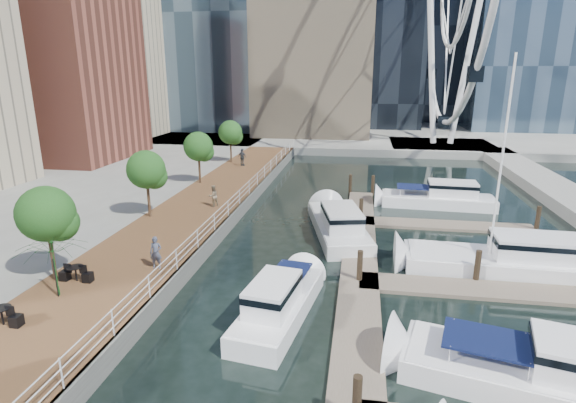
% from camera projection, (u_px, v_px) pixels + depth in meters
% --- Properties ---
extents(ground, '(520.00, 520.00, 0.00)m').
position_uv_depth(ground, '(273.00, 375.00, 16.26)').
color(ground, black).
rests_on(ground, ground).
extents(boardwalk, '(6.00, 60.00, 1.00)m').
position_uv_depth(boardwalk, '(189.00, 220.00, 31.75)').
color(boardwalk, brown).
rests_on(boardwalk, ground).
extents(seawall, '(0.25, 60.00, 1.00)m').
position_uv_depth(seawall, '(230.00, 223.00, 31.28)').
color(seawall, '#595954').
rests_on(seawall, ground).
extents(land_far, '(200.00, 114.00, 1.00)m').
position_uv_depth(land_far, '(351.00, 115.00, 112.91)').
color(land_far, gray).
rests_on(land_far, ground).
extents(pier, '(14.00, 12.00, 1.00)m').
position_uv_depth(pier, '(441.00, 147.00, 63.30)').
color(pier, gray).
rests_on(pier, ground).
extents(railing, '(0.10, 60.00, 1.05)m').
position_uv_depth(railing, '(228.00, 208.00, 31.02)').
color(railing, white).
rests_on(railing, boardwalk).
extents(floating_docks, '(16.00, 34.00, 2.60)m').
position_uv_depth(floating_docks, '(452.00, 265.00, 24.36)').
color(floating_docks, '#6D6051').
rests_on(floating_docks, ground).
extents(street_trees, '(2.60, 42.60, 4.60)m').
position_uv_depth(street_trees, '(146.00, 170.00, 30.13)').
color(street_trees, '#3F2B1C').
rests_on(street_trees, ground).
extents(yacht_foreground, '(11.49, 5.53, 2.15)m').
position_uv_depth(yacht_foreground, '(554.00, 395.00, 15.23)').
color(yacht_foreground, white).
rests_on(yacht_foreground, ground).
extents(pedestrian_near, '(0.65, 0.46, 1.67)m').
position_uv_depth(pedestrian_near, '(156.00, 253.00, 22.58)').
color(pedestrian_near, '#484D60').
rests_on(pedestrian_near, boardwalk).
extents(pedestrian_mid, '(0.95, 0.98, 1.59)m').
position_uv_depth(pedestrian_mid, '(213.00, 196.00, 33.17)').
color(pedestrian_mid, gray).
rests_on(pedestrian_mid, boardwalk).
extents(pedestrian_far, '(1.16, 0.83, 1.83)m').
position_uv_depth(pedestrian_far, '(242.00, 157.00, 47.78)').
color(pedestrian_far, '#373C45').
rests_on(pedestrian_far, boardwalk).
extents(moored_yachts, '(22.36, 32.60, 11.50)m').
position_uv_depth(moored_yachts, '(487.00, 272.00, 24.72)').
color(moored_yachts, white).
rests_on(moored_yachts, ground).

